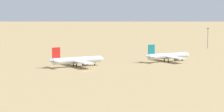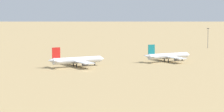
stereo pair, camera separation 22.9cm
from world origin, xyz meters
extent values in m
plane|color=tan|center=(0.00, 0.00, 0.00)|extent=(4000.00, 4000.00, 0.00)
pyramid|color=slate|center=(509.81, 1091.97, 50.32)|extent=(383.96, 258.95, 100.63)
cylinder|color=silver|center=(1.49, 19.10, 3.55)|extent=(27.28, 5.72, 3.39)
cone|color=silver|center=(16.16, 20.38, 3.55)|extent=(2.81, 3.42, 3.22)
cone|color=silver|center=(-13.19, 17.82, 4.06)|extent=(3.62, 3.16, 2.88)
cube|color=red|center=(-10.32, 18.07, 8.00)|extent=(4.42, 0.80, 5.50)
cube|color=silver|center=(-10.61, 21.45, 3.89)|extent=(3.20, 5.97, 0.30)
cube|color=silver|center=(-10.02, 14.70, 3.89)|extent=(3.20, 5.97, 0.30)
cube|color=silver|center=(2.33, 19.17, 3.05)|extent=(8.08, 27.48, 0.47)
cylinder|color=slate|center=(2.62, 25.57, 1.86)|extent=(3.20, 2.12, 1.86)
cylinder|color=slate|center=(3.72, 12.92, 1.86)|extent=(3.20, 2.12, 1.86)
cylinder|color=black|center=(11.74, 19.99, 0.93)|extent=(0.59, 0.59, 1.86)
cylinder|color=black|center=(0.05, 21.01, 0.93)|extent=(0.59, 0.59, 1.86)
cylinder|color=black|center=(0.40, 16.97, 0.93)|extent=(0.59, 0.59, 1.86)
cylinder|color=silver|center=(57.20, 20.33, 3.42)|extent=(26.27, 5.40, 3.26)
cone|color=silver|center=(71.34, 21.50, 3.42)|extent=(2.69, 3.29, 3.10)
cone|color=silver|center=(43.06, 19.16, 3.91)|extent=(3.48, 3.03, 2.77)
cube|color=#14727A|center=(45.82, 19.39, 7.71)|extent=(4.26, 0.76, 5.30)
cube|color=silver|center=(45.55, 22.64, 3.75)|extent=(3.06, 5.74, 0.29)
cube|color=silver|center=(46.09, 16.14, 3.75)|extent=(3.06, 5.74, 0.29)
cube|color=silver|center=(58.01, 20.40, 2.94)|extent=(7.68, 26.46, 0.46)
cylinder|color=slate|center=(58.32, 26.56, 1.79)|extent=(3.07, 2.03, 1.79)
cylinder|color=slate|center=(59.33, 14.37, 1.79)|extent=(3.07, 2.03, 1.79)
cylinder|color=black|center=(67.08, 21.15, 0.90)|extent=(0.57, 0.57, 1.79)
cylinder|color=black|center=(55.82, 22.18, 0.90)|extent=(0.57, 0.57, 1.79)
cylinder|color=black|center=(56.14, 18.28, 0.90)|extent=(0.57, 0.57, 1.79)
cylinder|color=#59595E|center=(130.10, 87.05, 7.41)|extent=(0.36, 0.36, 14.82)
cube|color=#333333|center=(130.10, 87.05, 15.07)|extent=(1.80, 0.50, 0.50)
camera|label=1|loc=(-83.43, -222.86, 32.03)|focal=78.39mm
camera|label=2|loc=(-83.22, -222.95, 32.03)|focal=78.39mm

